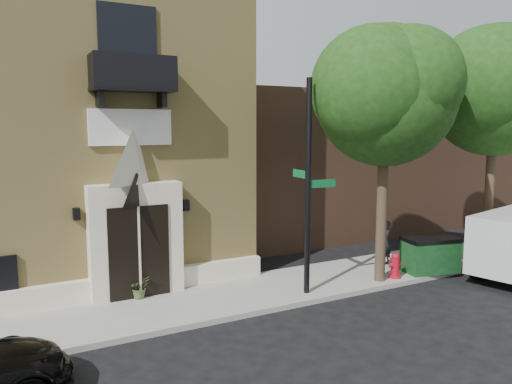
% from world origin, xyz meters
% --- Properties ---
extents(ground, '(120.00, 120.00, 0.00)m').
position_xyz_m(ground, '(0.00, 0.00, 0.00)').
color(ground, black).
rests_on(ground, ground).
extents(sidewalk, '(42.00, 3.00, 0.15)m').
position_xyz_m(sidewalk, '(1.00, 1.50, 0.07)').
color(sidewalk, gray).
rests_on(sidewalk, ground).
extents(church, '(12.20, 11.01, 9.30)m').
position_xyz_m(church, '(-2.99, 7.95, 4.63)').
color(church, tan).
rests_on(church, ground).
extents(neighbour_building, '(18.00, 8.00, 6.40)m').
position_xyz_m(neighbour_building, '(12.00, 9.00, 3.20)').
color(neighbour_building, brown).
rests_on(neighbour_building, ground).
extents(street_tree_left, '(4.97, 4.38, 7.77)m').
position_xyz_m(street_tree_left, '(6.03, 0.35, 5.87)').
color(street_tree_left, '#38281C').
rests_on(street_tree_left, sidewalk).
extents(street_tree_mid, '(5.21, 4.64, 8.25)m').
position_xyz_m(street_tree_mid, '(11.03, 0.35, 6.20)').
color(street_tree_mid, '#38281C').
rests_on(street_tree_mid, sidewalk).
extents(street_sign, '(0.97, 0.99, 6.11)m').
position_xyz_m(street_sign, '(3.37, 0.60, 3.22)').
color(street_sign, black).
rests_on(street_sign, sidewalk).
extents(fire_hydrant, '(0.46, 0.37, 0.81)m').
position_xyz_m(fire_hydrant, '(6.62, 0.42, 0.55)').
color(fire_hydrant, '#AC0E1D').
rests_on(fire_hydrant, sidewalk).
extents(dumpster, '(1.93, 1.34, 1.15)m').
position_xyz_m(dumpster, '(8.12, 0.38, 0.73)').
color(dumpster, '#0F3817').
rests_on(dumpster, sidewalk).
extents(planter, '(0.67, 0.62, 0.63)m').
position_xyz_m(planter, '(-1.04, 2.42, 0.47)').
color(planter, '#485E2D').
rests_on(planter, sidewalk).
extents(pedestrian_near, '(0.64, 0.49, 1.56)m').
position_xyz_m(pedestrian_near, '(7.35, 1.70, 0.93)').
color(pedestrian_near, black).
rests_on(pedestrian_near, sidewalk).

